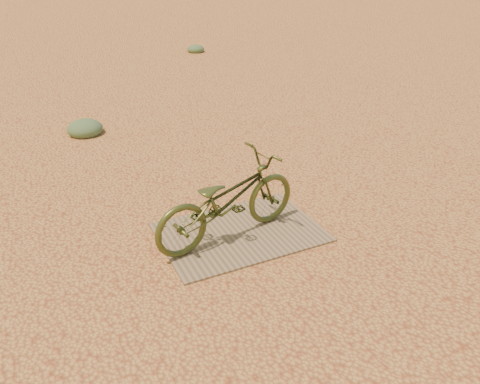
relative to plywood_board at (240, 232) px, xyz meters
name	(u,v)px	position (x,y,z in m)	size (l,w,h in m)	color
ground	(197,230)	(-0.37, 0.25, -0.01)	(120.00, 120.00, 0.00)	tan
plywood_board	(240,232)	(0.00, 0.00, 0.00)	(1.60, 1.11, 0.02)	#806854
bicycle	(228,200)	(-0.15, -0.03, 0.43)	(0.55, 1.59, 0.84)	#404B21
kale_a	(86,134)	(-0.93, 3.66, -0.01)	(0.54, 0.54, 0.30)	#4C6747
kale_b	(196,52)	(2.97, 9.05, -0.01)	(0.48, 0.48, 0.26)	#4C6747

